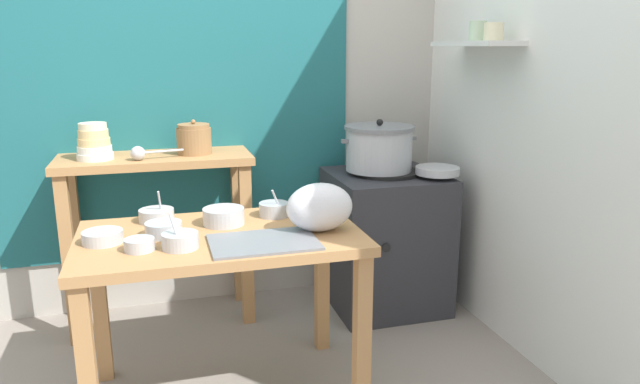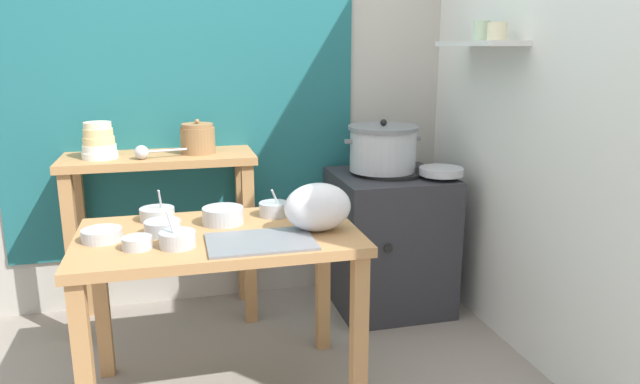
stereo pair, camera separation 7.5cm
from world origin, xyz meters
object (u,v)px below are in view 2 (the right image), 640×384
object	(u,v)px
steamer_pot	(383,148)
prep_bowl_2	(177,238)
prep_bowl_5	(316,206)
prep_bowl_6	(157,213)
ladle	(144,152)
prep_bowl_3	(223,215)
prep_bowl_1	(163,227)
prep_table	(220,258)
back_shelf_table	(162,197)
plastic_bag	(318,207)
clay_pot	(198,139)
stove_block	(388,240)
prep_bowl_7	(102,234)
serving_tray	(261,241)
prep_bowl_0	(137,242)
prep_bowl_4	(274,208)
bowl_stack_enamel	(99,142)
wide_pan	(441,171)

from	to	relation	value
steamer_pot	prep_bowl_2	bearing A→B (deg)	-142.93
prep_bowl_5	prep_bowl_6	distance (m)	0.68
ladle	prep_bowl_3	xyz separation A→B (m)	(0.33, -0.58, -0.18)
ladle	prep_bowl_6	size ratio (longest dim) A/B	1.75
prep_bowl_1	prep_bowl_5	size ratio (longest dim) A/B	0.92
prep_bowl_6	prep_bowl_5	bearing A→B (deg)	-5.24
prep_table	prep_bowl_3	size ratio (longest dim) A/B	6.44
prep_bowl_3	back_shelf_table	bearing A→B (deg)	110.60
plastic_bag	prep_bowl_2	world-z (taller)	plastic_bag
clay_pot	prep_bowl_6	xyz separation A→B (m)	(-0.21, -0.57, -0.23)
stove_block	prep_bowl_7	bearing A→B (deg)	-154.72
plastic_bag	prep_bowl_7	distance (m)	0.83
clay_pot	serving_tray	size ratio (longest dim) A/B	0.44
prep_bowl_2	prep_bowl_5	xyz separation A→B (m)	(0.60, 0.31, 0.00)
plastic_bag	prep_bowl_1	xyz separation A→B (m)	(-0.60, 0.10, -0.07)
prep_bowl_0	prep_bowl_3	bearing A→B (deg)	35.82
stove_block	prep_bowl_0	distance (m)	1.55
clay_pot	prep_bowl_7	world-z (taller)	clay_pot
back_shelf_table	prep_table	bearing A→B (deg)	-73.98
back_shelf_table	steamer_pot	distance (m)	1.20
prep_bowl_4	prep_bowl_6	bearing A→B (deg)	173.56
prep_bowl_5	prep_bowl_2	bearing A→B (deg)	-152.75
prep_table	prep_bowl_0	size ratio (longest dim) A/B	10.13
prep_table	plastic_bag	distance (m)	0.45
prep_bowl_0	prep_bowl_1	bearing A→B (deg)	59.28
clay_pot	bowl_stack_enamel	bearing A→B (deg)	-177.14
back_shelf_table	prep_bowl_3	xyz separation A→B (m)	(0.26, -0.69, 0.08)
clay_pot	ladle	xyz separation A→B (m)	(-0.27, -0.11, -0.04)
serving_tray	prep_bowl_4	distance (m)	0.36
wide_pan	prep_bowl_1	xyz separation A→B (m)	(-1.42, -0.48, -0.05)
bowl_stack_enamel	prep_bowl_6	size ratio (longest dim) A/B	1.24
back_shelf_table	clay_pot	size ratio (longest dim) A/B	5.41
clay_pot	prep_bowl_6	distance (m)	0.65
steamer_pot	wide_pan	world-z (taller)	steamer_pot
stove_block	prep_bowl_6	size ratio (longest dim) A/B	5.38
clay_pot	prep_bowl_5	world-z (taller)	clay_pot
plastic_bag	prep_bowl_0	distance (m)	0.69
bowl_stack_enamel	back_shelf_table	bearing A→B (deg)	4.90
prep_bowl_0	prep_bowl_5	bearing A→B (deg)	21.55
stove_block	prep_bowl_4	bearing A→B (deg)	-145.73
back_shelf_table	prep_bowl_6	world-z (taller)	back_shelf_table
prep_table	prep_bowl_7	world-z (taller)	prep_bowl_7
prep_table	clay_pot	distance (m)	0.88
stove_block	wide_pan	xyz separation A→B (m)	(0.22, -0.16, 0.42)
prep_bowl_0	prep_bowl_7	bearing A→B (deg)	136.53
bowl_stack_enamel	prep_bowl_2	xyz separation A→B (m)	(0.35, -0.92, -0.23)
back_shelf_table	prep_bowl_1	size ratio (longest dim) A/B	6.80
plastic_bag	clay_pot	bearing A→B (deg)	115.27
prep_table	prep_bowl_0	distance (m)	0.35
prep_bowl_0	plastic_bag	bearing A→B (deg)	3.72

